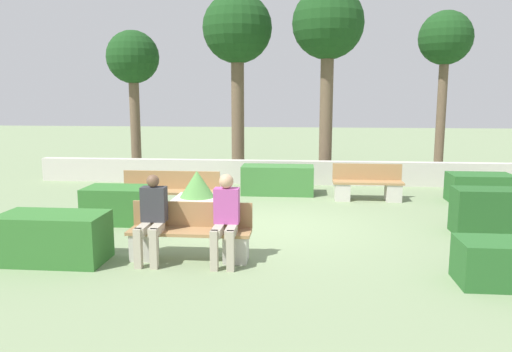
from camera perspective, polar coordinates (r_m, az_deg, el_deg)
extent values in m
plane|color=gray|center=(9.87, 1.69, -5.66)|extent=(60.00, 60.00, 0.00)
cube|color=beige|center=(14.37, 2.88, 0.44)|extent=(14.24, 0.30, 0.68)
cube|color=#A37A4C|center=(7.82, -7.63, -6.36)|extent=(1.91, 0.44, 0.05)
cube|color=#A37A4C|center=(8.00, -7.28, -4.35)|extent=(1.91, 0.04, 0.40)
cube|color=beige|center=(8.08, -12.67, -7.74)|extent=(0.36, 0.40, 0.42)
cube|color=beige|center=(7.77, -2.30, -8.22)|extent=(0.36, 0.40, 0.42)
cube|color=#A37A4C|center=(11.06, -9.92, -1.79)|extent=(2.18, 0.44, 0.05)
cube|color=#A37A4C|center=(11.25, -9.63, -0.43)|extent=(2.18, 0.04, 0.40)
cube|color=beige|center=(11.36, -14.07, -2.86)|extent=(0.36, 0.40, 0.42)
cube|color=beige|center=(10.92, -5.52, -3.11)|extent=(0.36, 0.40, 0.42)
cube|color=#A37A4C|center=(12.35, 12.67, -0.73)|extent=(1.68, 0.44, 0.05)
cube|color=#A37A4C|center=(12.55, 12.57, 0.47)|extent=(1.68, 0.04, 0.40)
cube|color=beige|center=(12.33, 9.82, -1.77)|extent=(0.36, 0.40, 0.42)
cube|color=beige|center=(12.48, 15.41, -1.83)|extent=(0.36, 0.40, 0.42)
cube|color=#B2A893|center=(7.78, -12.72, -5.92)|extent=(0.14, 0.46, 0.13)
cube|color=#B2A893|center=(7.72, -11.30, -5.99)|extent=(0.14, 0.46, 0.13)
cube|color=#B2A893|center=(7.64, -13.33, -8.06)|extent=(0.11, 0.11, 0.60)
cube|color=#B2A893|center=(7.57, -11.59, -8.17)|extent=(0.11, 0.11, 0.60)
cube|color=#333338|center=(7.89, -11.58, -3.16)|extent=(0.38, 0.22, 0.54)
sphere|color=brown|center=(7.80, -11.70, -0.56)|extent=(0.19, 0.19, 0.19)
cube|color=#B2A893|center=(7.51, -4.38, -6.26)|extent=(0.14, 0.46, 0.13)
cube|color=#B2A893|center=(7.48, -2.86, -6.31)|extent=(0.14, 0.46, 0.13)
cube|color=#B2A893|center=(7.36, -4.81, -8.50)|extent=(0.11, 0.11, 0.60)
cube|color=#B2A893|center=(7.33, -2.94, -8.57)|extent=(0.11, 0.11, 0.60)
cube|color=#B74C9E|center=(7.64, -3.37, -3.39)|extent=(0.38, 0.22, 0.54)
sphere|color=tan|center=(7.55, -3.42, -0.61)|extent=(0.22, 0.22, 0.22)
cube|color=#33702D|center=(10.40, -15.37, -3.18)|extent=(1.32, 0.84, 0.72)
cube|color=#33702D|center=(8.31, -22.14, -6.56)|extent=(1.60, 0.82, 0.75)
cube|color=#3D7A38|center=(12.88, 2.49, -0.45)|extent=(1.84, 0.78, 0.74)
cube|color=#235623|center=(10.15, 25.45, -3.70)|extent=(1.41, 0.63, 0.85)
cube|color=#286028|center=(13.00, 24.24, -1.30)|extent=(1.44, 0.88, 0.69)
cube|color=beige|center=(9.77, -6.69, -4.09)|extent=(0.86, 0.86, 0.59)
cone|color=#569347|center=(9.65, -6.75, -0.89)|extent=(0.67, 0.67, 0.51)
cylinder|color=brown|center=(16.59, -13.63, 5.87)|extent=(0.32, 0.32, 3.26)
sphere|color=#194219|center=(16.61, -13.91, 13.07)|extent=(1.65, 1.65, 1.65)
cylinder|color=brown|center=(16.02, -2.10, 7.32)|extent=(0.41, 0.41, 3.99)
sphere|color=#194219|center=(16.14, -2.15, 16.55)|extent=(2.16, 2.16, 2.16)
cylinder|color=brown|center=(15.28, 8.02, 7.23)|extent=(0.39, 0.39, 4.04)
sphere|color=#194219|center=(15.41, 8.25, 16.94)|extent=(2.11, 2.11, 2.11)
cylinder|color=brown|center=(16.48, 20.38, 6.45)|extent=(0.28, 0.28, 3.79)
sphere|color=#194219|center=(16.55, 20.85, 14.55)|extent=(1.61, 1.61, 1.61)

